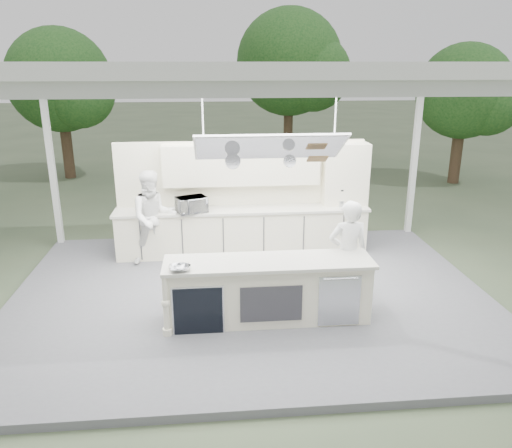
{
  "coord_description": "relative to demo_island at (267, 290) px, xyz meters",
  "views": [
    {
      "loc": [
        -0.62,
        -7.68,
        3.86
      ],
      "look_at": [
        0.13,
        0.4,
        1.22
      ],
      "focal_mm": 35.0,
      "sensor_mm": 36.0,
      "label": 1
    }
  ],
  "objects": [
    {
      "name": "back_wall_unit",
      "position": [
        0.27,
        3.03,
        0.98
      ],
      "size": [
        5.05,
        0.48,
        2.25
      ],
      "color": "white",
      "rests_on": "stage_deck"
    },
    {
      "name": "bowl_large",
      "position": [
        -1.28,
        -0.24,
        0.51
      ],
      "size": [
        0.31,
        0.31,
        0.07
      ],
      "primitive_type": "imported",
      "rotation": [
        0.0,
        0.0,
        0.12
      ],
      "color": "#ADB0B4",
      "rests_on": "demo_island"
    },
    {
      "name": "tent",
      "position": [
        -0.18,
        0.9,
        3.11
      ],
      "size": [
        8.2,
        6.2,
        3.86
      ],
      "color": "white",
      "rests_on": "ground"
    },
    {
      "name": "sous_chef",
      "position": [
        -1.9,
        2.46,
        0.43
      ],
      "size": [
        1.03,
        0.89,
        1.82
      ],
      "primitive_type": "imported",
      "rotation": [
        0.0,
        0.0,
        0.25
      ],
      "color": "white",
      "rests_on": "stage_deck"
    },
    {
      "name": "bowl_small",
      "position": [
        -1.23,
        -0.24,
        0.51
      ],
      "size": [
        0.29,
        0.29,
        0.07
      ],
      "primitive_type": "imported",
      "rotation": [
        0.0,
        0.0,
        0.24
      ],
      "color": "silver",
      "rests_on": "demo_island"
    },
    {
      "name": "tree_cluster",
      "position": [
        -0.34,
        10.68,
        2.69
      ],
      "size": [
        19.55,
        9.4,
        5.85
      ],
      "color": "#493924",
      "rests_on": "ground"
    },
    {
      "name": "back_counter",
      "position": [
        -0.18,
        2.81,
        0.0
      ],
      "size": [
        5.08,
        0.72,
        0.95
      ],
      "color": "white",
      "rests_on": "stage_deck"
    },
    {
      "name": "head_chef",
      "position": [
        1.32,
        0.39,
        0.39
      ],
      "size": [
        0.65,
        0.45,
        1.73
      ],
      "primitive_type": "imported",
      "rotation": [
        0.0,
        0.0,
        3.2
      ],
      "color": "white",
      "rests_on": "stage_deck"
    },
    {
      "name": "ground",
      "position": [
        -0.18,
        0.91,
        -0.6
      ],
      "size": [
        90.0,
        90.0,
        0.0
      ],
      "primitive_type": "plane",
      "color": "#4E5B3E",
      "rests_on": "ground"
    },
    {
      "name": "toaster_oven",
      "position": [
        -1.18,
        2.61,
        0.63
      ],
      "size": [
        0.66,
        0.57,
        0.31
      ],
      "primitive_type": "imported",
      "rotation": [
        0.0,
        0.0,
        0.4
      ],
      "color": "silver",
      "rests_on": "back_counter"
    },
    {
      "name": "stage_deck",
      "position": [
        -0.18,
        0.91,
        -0.54
      ],
      "size": [
        8.0,
        6.0,
        0.12
      ],
      "primitive_type": "cube",
      "color": "#5D5E62",
      "rests_on": "ground"
    },
    {
      "name": "demo_island",
      "position": [
        0.0,
        0.0,
        0.0
      ],
      "size": [
        3.1,
        0.79,
        0.95
      ],
      "color": "white",
      "rests_on": "stage_deck"
    }
  ]
}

